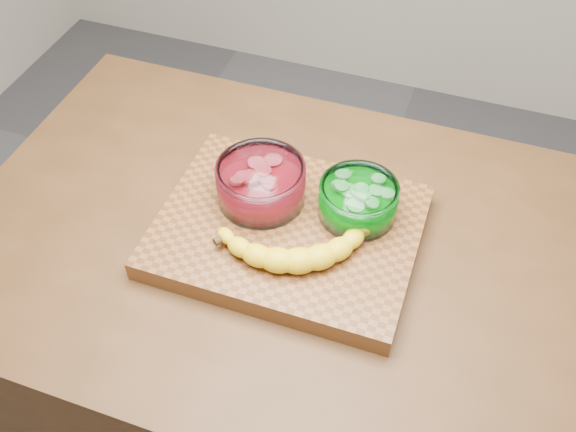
% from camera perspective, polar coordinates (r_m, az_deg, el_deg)
% --- Properties ---
extents(counter, '(1.20, 0.80, 0.90)m').
position_cam_1_polar(counter, '(1.52, 0.00, -12.96)').
color(counter, '#4A2D16').
rests_on(counter, ground).
extents(cutting_board, '(0.45, 0.35, 0.04)m').
position_cam_1_polar(cutting_board, '(1.13, 0.00, -1.35)').
color(cutting_board, brown).
rests_on(cutting_board, counter).
extents(bowl_red, '(0.16, 0.16, 0.07)m').
position_cam_1_polar(bowl_red, '(1.13, -2.41, 2.92)').
color(bowl_red, white).
rests_on(bowl_red, cutting_board).
extents(bowl_green, '(0.14, 0.14, 0.06)m').
position_cam_1_polar(bowl_green, '(1.12, 6.24, 1.39)').
color(bowl_green, white).
rests_on(bowl_green, cutting_board).
extents(banana, '(0.28, 0.19, 0.04)m').
position_cam_1_polar(banana, '(1.07, 0.44, -1.74)').
color(banana, yellow).
rests_on(banana, cutting_board).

